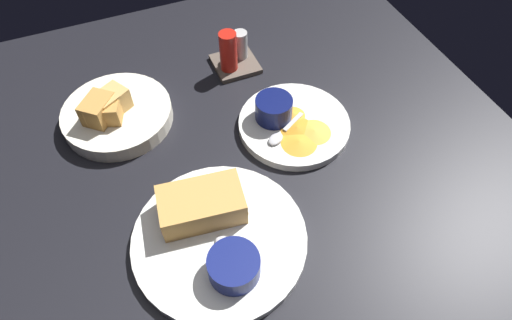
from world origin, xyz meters
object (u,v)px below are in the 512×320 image
object	(u,v)px
sandwich_half_near	(202,205)
condiment_caddy	(233,54)
spoon_by_gravy_ramekin	(280,135)
bread_basket_rear	(115,114)
plate_sandwich_main	(220,239)
plate_chips_companion	(294,124)
ramekin_light_gravy	(274,108)
ramekin_dark_sauce	(234,266)
spoon_by_dark_ramekin	(220,237)

from	to	relation	value
sandwich_half_near	condiment_caddy	xyz separation A→B (cm)	(17.68, 32.71, -0.59)
spoon_by_gravy_ramekin	sandwich_half_near	bearing A→B (deg)	-151.16
condiment_caddy	bread_basket_rear	bearing A→B (deg)	-166.53
plate_sandwich_main	condiment_caddy	distance (cm)	41.40
plate_sandwich_main	sandwich_half_near	xyz separation A→B (cm)	(-0.94, 5.06, 3.20)
bread_basket_rear	plate_chips_companion	bearing A→B (deg)	-25.12
plate_sandwich_main	ramekin_light_gravy	world-z (taller)	ramekin_light_gravy
plate_chips_companion	ramekin_light_gravy	bearing A→B (deg)	140.19
sandwich_half_near	spoon_by_gravy_ramekin	xyz separation A→B (cm)	(17.98, 9.90, -2.04)
plate_chips_companion	condiment_caddy	distance (cm)	21.20
spoon_by_gravy_ramekin	bread_basket_rear	distance (cm)	31.26
ramekin_dark_sauce	condiment_caddy	world-z (taller)	condiment_caddy
plate_chips_companion	condiment_caddy	size ratio (longest dim) A/B	2.20
bread_basket_rear	condiment_caddy	xyz separation A→B (cm)	(26.23, 6.28, 1.17)
spoon_by_dark_ramekin	ramekin_light_gravy	distance (cm)	26.91
sandwich_half_near	ramekin_dark_sauce	size ratio (longest dim) A/B	1.84
spoon_by_gravy_ramekin	ramekin_light_gravy	bearing A→B (deg)	79.83
bread_basket_rear	spoon_by_gravy_ramekin	bearing A→B (deg)	-31.93
spoon_by_gravy_ramekin	plate_chips_companion	bearing A→B (deg)	28.98
plate_sandwich_main	spoon_by_gravy_ramekin	world-z (taller)	spoon_by_gravy_ramekin
sandwich_half_near	plate_chips_companion	xyz separation A→B (cm)	(21.98, 12.12, -3.20)
ramekin_dark_sauce	spoon_by_gravy_ramekin	size ratio (longest dim) A/B	0.82
plate_sandwich_main	spoon_by_gravy_ramekin	bearing A→B (deg)	41.29
bread_basket_rear	ramekin_dark_sauce	bearing A→B (deg)	-75.59
spoon_by_gravy_ramekin	condiment_caddy	xyz separation A→B (cm)	(-0.30, 22.81, 1.44)
ramekin_dark_sauce	spoon_by_dark_ramekin	world-z (taller)	ramekin_dark_sauce
plate_sandwich_main	ramekin_dark_sauce	distance (cm)	6.72
ramekin_light_gravy	spoon_by_gravy_ramekin	size ratio (longest dim) A/B	0.74
ramekin_dark_sauce	ramekin_light_gravy	bearing A→B (deg)	55.58
ramekin_dark_sauce	spoon_by_dark_ramekin	xyz separation A→B (cm)	(-0.14, 5.87, -1.66)
sandwich_half_near	plate_chips_companion	bearing A→B (deg)	28.87
plate_sandwich_main	condiment_caddy	size ratio (longest dim) A/B	2.85
plate_sandwich_main	spoon_by_dark_ramekin	distance (cm)	1.19
sandwich_half_near	ramekin_light_gravy	size ratio (longest dim) A/B	2.03
sandwich_half_near	spoon_by_gravy_ramekin	size ratio (longest dim) A/B	1.50
ramekin_dark_sauce	plate_chips_companion	world-z (taller)	ramekin_dark_sauce
plate_chips_companion	plate_sandwich_main	bearing A→B (deg)	-140.77
plate_sandwich_main	sandwich_half_near	size ratio (longest dim) A/B	1.93
ramekin_dark_sauce	bread_basket_rear	size ratio (longest dim) A/B	0.37
plate_sandwich_main	bread_basket_rear	bearing A→B (deg)	106.77
ramekin_dark_sauce	spoon_by_dark_ramekin	distance (cm)	6.10
condiment_caddy	plate_sandwich_main	bearing A→B (deg)	-113.90
ramekin_light_gravy	condiment_caddy	world-z (taller)	condiment_caddy
plate_chips_companion	spoon_by_gravy_ramekin	world-z (taller)	spoon_by_gravy_ramekin
plate_sandwich_main	condiment_caddy	bearing A→B (deg)	66.10
sandwich_half_near	ramekin_dark_sauce	world-z (taller)	sandwich_half_near
sandwich_half_near	plate_sandwich_main	bearing A→B (deg)	-79.45
bread_basket_rear	condiment_caddy	distance (cm)	27.00
spoon_by_dark_ramekin	bread_basket_rear	xyz separation A→B (cm)	(-9.52, 31.71, 0.27)
plate_sandwich_main	plate_chips_companion	bearing A→B (deg)	39.23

